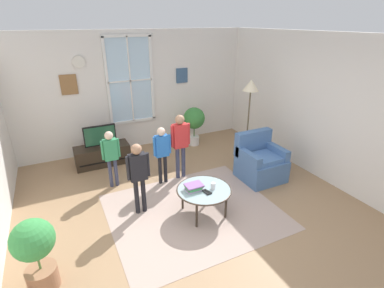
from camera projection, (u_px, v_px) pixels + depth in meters
ground_plane at (201, 219)px, 4.43m from camera, size 5.84×6.87×0.02m
back_wall at (136, 91)px, 6.54m from camera, size 5.24×0.17×2.62m
side_wall_right at (339, 113)px, 4.99m from camera, size 0.12×6.27×2.62m
area_rug at (193, 211)px, 4.59m from camera, size 2.56×2.21×0.01m
tv_stand at (103, 155)px, 6.03m from camera, size 1.09×0.46×0.41m
television at (100, 136)px, 5.85m from camera, size 0.64×0.08×0.45m
armchair at (260, 162)px, 5.45m from camera, size 0.76×0.74×0.87m
coffee_table at (204, 190)px, 4.39m from camera, size 0.84×0.84×0.44m
book_stack at (194, 187)px, 4.35m from camera, size 0.26×0.20×0.09m
cup at (213, 186)px, 4.36m from camera, size 0.07×0.07×0.11m
remote_near_books at (208, 192)px, 4.29m from camera, size 0.08×0.15×0.02m
remote_near_cup at (206, 192)px, 4.28m from camera, size 0.06×0.14×0.02m
person_blue_shirt at (162, 149)px, 5.13m from camera, size 0.33×0.15×1.09m
person_green_shirt at (111, 153)px, 5.04m from camera, size 0.32×0.15×1.06m
person_black_shirt at (138, 171)px, 4.29m from camera, size 0.35×0.16×1.17m
person_red_shirt at (180, 139)px, 5.29m from camera, size 0.38×0.17×1.25m
potted_plant_by_window at (194, 120)px, 6.80m from camera, size 0.51×0.51×0.93m
potted_plant_corner at (35, 250)px, 3.09m from camera, size 0.45×0.45×0.90m
floor_lamp at (250, 94)px, 5.75m from camera, size 0.32×0.32×1.72m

